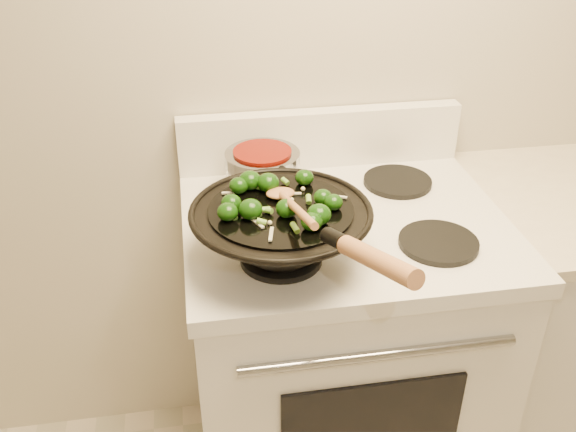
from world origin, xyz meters
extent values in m
plane|color=beige|center=(0.00, 1.50, 1.30)|extent=(3.50, 0.00, 3.50)
cube|color=white|center=(-0.12, 1.17, 0.44)|extent=(0.76, 0.64, 0.88)
cube|color=white|center=(-0.12, 1.17, 0.90)|extent=(0.78, 0.66, 0.04)
cube|color=white|center=(-0.12, 1.47, 1.00)|extent=(0.78, 0.05, 0.16)
cylinder|color=gray|center=(-0.12, 0.84, 0.78)|extent=(0.60, 0.02, 0.02)
cube|color=black|center=(-0.12, 0.84, 0.55)|extent=(0.42, 0.01, 0.28)
cylinder|color=black|center=(-0.30, 1.02, 0.93)|extent=(0.18, 0.18, 0.01)
cylinder|color=black|center=(0.06, 1.02, 0.93)|extent=(0.18, 0.18, 0.01)
cylinder|color=black|center=(-0.30, 1.32, 0.93)|extent=(0.18, 0.18, 0.01)
cylinder|color=black|center=(0.06, 1.32, 0.93)|extent=(0.18, 0.18, 0.01)
torus|color=black|center=(-0.30, 1.02, 1.04)|extent=(0.39, 0.39, 0.01)
cylinder|color=black|center=(-0.30, 1.02, 1.05)|extent=(0.30, 0.30, 0.01)
cylinder|color=black|center=(-0.24, 0.81, 1.10)|extent=(0.05, 0.07, 0.04)
cylinder|color=#A76C41|center=(-0.20, 0.69, 1.13)|extent=(0.09, 0.20, 0.08)
ellipsoid|color=#103508|center=(-0.36, 1.12, 1.07)|extent=(0.05, 0.05, 0.04)
cylinder|color=#487A2C|center=(-0.34, 1.12, 1.06)|extent=(0.02, 0.01, 0.01)
ellipsoid|color=#103508|center=(-0.38, 1.10, 1.07)|extent=(0.04, 0.04, 0.04)
ellipsoid|color=#103508|center=(-0.24, 0.95, 1.07)|extent=(0.05, 0.05, 0.04)
ellipsoid|color=#103508|center=(-0.37, 0.99, 1.07)|extent=(0.05, 0.05, 0.04)
cylinder|color=#487A2C|center=(-0.35, 0.99, 1.06)|extent=(0.02, 0.02, 0.02)
ellipsoid|color=#103508|center=(-0.24, 1.12, 1.07)|extent=(0.04, 0.04, 0.04)
ellipsoid|color=#103508|center=(-0.30, 0.99, 1.07)|extent=(0.05, 0.05, 0.04)
ellipsoid|color=#103508|center=(-0.32, 1.10, 1.07)|extent=(0.05, 0.05, 0.04)
cylinder|color=#487A2C|center=(-0.30, 1.10, 1.06)|extent=(0.02, 0.02, 0.02)
ellipsoid|color=#103508|center=(-0.20, 1.00, 1.07)|extent=(0.04, 0.04, 0.03)
ellipsoid|color=#103508|center=(-0.41, 1.03, 1.07)|extent=(0.04, 0.04, 0.04)
ellipsoid|color=#103508|center=(-0.42, 0.99, 1.07)|extent=(0.04, 0.04, 0.04)
cylinder|color=#487A2C|center=(-0.40, 0.99, 1.06)|extent=(0.01, 0.02, 0.01)
ellipsoid|color=#103508|center=(-0.21, 1.03, 1.07)|extent=(0.04, 0.04, 0.03)
ellipsoid|color=#103508|center=(-0.26, 0.93, 1.07)|extent=(0.04, 0.04, 0.04)
cube|color=beige|center=(-0.37, 1.02, 1.05)|extent=(0.03, 0.03, 0.00)
cube|color=beige|center=(-0.34, 0.92, 1.05)|extent=(0.02, 0.05, 0.00)
cube|color=beige|center=(-0.27, 1.07, 1.05)|extent=(0.04, 0.01, 0.00)
cube|color=beige|center=(-0.34, 1.13, 1.05)|extent=(0.04, 0.03, 0.00)
cube|color=beige|center=(-0.36, 0.97, 1.05)|extent=(0.03, 0.04, 0.00)
cube|color=beige|center=(-0.18, 1.05, 1.05)|extent=(0.05, 0.03, 0.00)
cube|color=beige|center=(-0.40, 1.10, 1.05)|extent=(0.04, 0.01, 0.00)
cube|color=beige|center=(-0.20, 1.06, 1.05)|extent=(0.02, 0.03, 0.00)
cube|color=beige|center=(-0.20, 1.03, 1.05)|extent=(0.05, 0.01, 0.00)
cylinder|color=#6AA334|center=(-0.35, 0.96, 1.06)|extent=(0.03, 0.02, 0.02)
cylinder|color=#6AA334|center=(-0.34, 1.01, 1.06)|extent=(0.02, 0.03, 0.02)
cylinder|color=#6AA334|center=(-0.28, 1.12, 1.06)|extent=(0.03, 0.03, 0.02)
cylinder|color=#6AA334|center=(-0.32, 1.10, 1.06)|extent=(0.03, 0.01, 0.02)
cylinder|color=#6AA334|center=(-0.33, 1.00, 1.06)|extent=(0.02, 0.02, 0.02)
cylinder|color=#6AA334|center=(-0.24, 1.04, 1.06)|extent=(0.03, 0.02, 0.02)
cylinder|color=#6AA334|center=(-0.20, 1.00, 1.06)|extent=(0.03, 0.02, 0.02)
cylinder|color=#6AA334|center=(-0.34, 1.11, 1.06)|extent=(0.01, 0.03, 0.01)
cylinder|color=#6AA334|center=(-0.29, 0.93, 1.06)|extent=(0.02, 0.03, 0.01)
sphere|color=beige|center=(-0.40, 1.05, 1.05)|extent=(0.01, 0.01, 0.01)
sphere|color=beige|center=(-0.40, 1.03, 1.05)|extent=(0.01, 0.01, 0.01)
sphere|color=beige|center=(-0.28, 1.05, 1.05)|extent=(0.01, 0.01, 0.01)
sphere|color=beige|center=(-0.34, 0.96, 1.05)|extent=(0.01, 0.01, 0.01)
sphere|color=beige|center=(-0.24, 1.09, 1.05)|extent=(0.01, 0.01, 0.01)
ellipsoid|color=#A76C41|center=(-0.30, 1.07, 1.06)|extent=(0.07, 0.05, 0.02)
cylinder|color=#A76C41|center=(-0.29, 0.94, 1.09)|extent=(0.04, 0.25, 0.08)
cylinder|color=gray|center=(-0.30, 1.32, 0.99)|extent=(0.19, 0.19, 0.10)
cylinder|color=#660D04|center=(-0.30, 1.32, 1.04)|extent=(0.15, 0.15, 0.01)
cylinder|color=black|center=(-0.25, 1.18, 1.03)|extent=(0.06, 0.11, 0.02)
camera|label=1|loc=(-0.48, -0.12, 1.72)|focal=40.00mm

